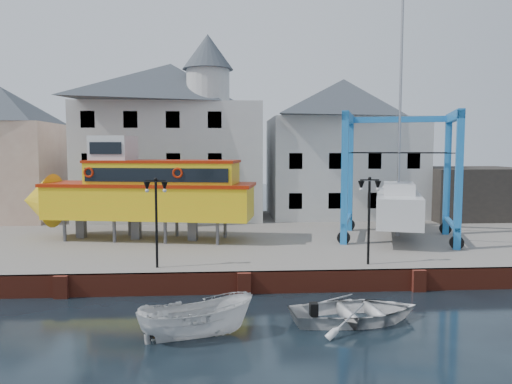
{
  "coord_description": "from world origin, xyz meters",
  "views": [
    {
      "loc": [
        -0.9,
        -21.88,
        6.52
      ],
      "look_at": [
        1.0,
        7.0,
        4.0
      ],
      "focal_mm": 35.0,
      "sensor_mm": 36.0,
      "label": 1
    }
  ],
  "objects": [
    {
      "name": "ground",
      "position": [
        0.0,
        0.0,
        0.0
      ],
      "size": [
        140.0,
        140.0,
        0.0
      ],
      "primitive_type": "plane",
      "color": "black",
      "rests_on": "ground"
    },
    {
      "name": "hardstanding",
      "position": [
        0.0,
        11.0,
        0.5
      ],
      "size": [
        44.0,
        22.0,
        1.0
      ],
      "primitive_type": "cube",
      "color": "slate",
      "rests_on": "ground"
    },
    {
      "name": "quay_wall",
      "position": [
        -0.0,
        0.1,
        0.5
      ],
      "size": [
        44.0,
        0.47,
        1.0
      ],
      "color": "maroon",
      "rests_on": "ground"
    },
    {
      "name": "building_pink",
      "position": [
        -18.0,
        18.0,
        6.15
      ],
      "size": [
        8.0,
        7.0,
        10.3
      ],
      "color": "tan",
      "rests_on": "hardstanding"
    },
    {
      "name": "building_white_main",
      "position": [
        -4.87,
        18.39,
        7.34
      ],
      "size": [
        14.0,
        8.3,
        14.0
      ],
      "color": "#BABABA",
      "rests_on": "hardstanding"
    },
    {
      "name": "building_white_right",
      "position": [
        9.0,
        19.0,
        6.6
      ],
      "size": [
        12.0,
        8.0,
        11.2
      ],
      "color": "#BABABA",
      "rests_on": "hardstanding"
    },
    {
      "name": "shed_dark",
      "position": [
        19.0,
        17.0,
        3.0
      ],
      "size": [
        8.0,
        7.0,
        4.0
      ],
      "primitive_type": "cube",
      "color": "black",
      "rests_on": "hardstanding"
    },
    {
      "name": "lamp_post_left",
      "position": [
        -4.0,
        1.2,
        4.17
      ],
      "size": [
        1.12,
        0.32,
        4.2
      ],
      "color": "black",
      "rests_on": "hardstanding"
    },
    {
      "name": "lamp_post_right",
      "position": [
        6.0,
        1.2,
        4.17
      ],
      "size": [
        1.12,
        0.32,
        4.2
      ],
      "color": "black",
      "rests_on": "hardstanding"
    },
    {
      "name": "tour_boat",
      "position": [
        -6.2,
        8.69,
        3.96
      ],
      "size": [
        14.82,
        5.99,
        6.29
      ],
      "rotation": [
        0.0,
        0.0,
        -0.18
      ],
      "color": "#59595E",
      "rests_on": "hardstanding"
    },
    {
      "name": "travel_lift",
      "position": [
        10.01,
        8.54,
        3.46
      ],
      "size": [
        8.19,
        10.06,
        14.76
      ],
      "rotation": [
        0.0,
        0.0,
        -0.31
      ],
      "color": "#1363B3",
      "rests_on": "hardstanding"
    },
    {
      "name": "motorboat_a",
      "position": [
        -1.86,
        -5.09,
        0.0
      ],
      "size": [
        4.32,
        2.52,
        1.57
      ],
      "primitive_type": "imported",
      "rotation": [
        0.0,
        0.0,
        1.83
      ],
      "color": "silver",
      "rests_on": "ground"
    },
    {
      "name": "motorboat_b",
      "position": [
        4.06,
        -3.81,
        0.0
      ],
      "size": [
        5.28,
        4.02,
        1.02
      ],
      "primitive_type": "imported",
      "rotation": [
        0.0,
        0.0,
        1.68
      ],
      "color": "silver",
      "rests_on": "ground"
    }
  ]
}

